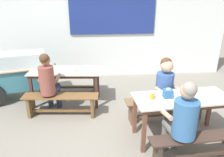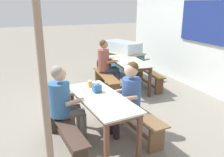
{
  "view_description": "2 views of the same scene",
  "coord_description": "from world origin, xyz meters",
  "px_view_note": "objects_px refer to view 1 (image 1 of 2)",
  "views": [
    {
      "loc": [
        -0.31,
        -3.44,
        2.32
      ],
      "look_at": [
        0.02,
        0.36,
        0.84
      ],
      "focal_mm": 35.31,
      "sensor_mm": 36.0,
      "label": 1
    },
    {
      "loc": [
        4.31,
        -1.57,
        2.17
      ],
      "look_at": [
        0.22,
        0.18,
        0.74
      ],
      "focal_mm": 37.87,
      "sensor_mm": 36.0,
      "label": 2
    }
  ],
  "objects_px": {
    "bench_far_back": "(71,80)",
    "food_cart": "(19,72)",
    "person_near_front": "(182,118)",
    "tissue_box": "(168,93)",
    "dining_table_far": "(66,74)",
    "bench_far_front": "(61,103)",
    "person_right_near_table": "(166,87)",
    "bench_near_front": "(198,145)",
    "bench_near_back": "(166,106)",
    "condiment_jar": "(152,95)",
    "soup_bowl": "(74,70)",
    "dining_table_near": "(182,102)",
    "person_left_back_turned": "(48,81)"
  },
  "relations": [
    {
      "from": "bench_far_back",
      "to": "soup_bowl",
      "type": "distance_m",
      "value": 0.85
    },
    {
      "from": "soup_bowl",
      "to": "food_cart",
      "type": "bearing_deg",
      "value": 161.95
    },
    {
      "from": "dining_table_far",
      "to": "person_left_back_turned",
      "type": "height_order",
      "value": "person_left_back_turned"
    },
    {
      "from": "person_near_front",
      "to": "tissue_box",
      "type": "relative_size",
      "value": 8.12
    },
    {
      "from": "food_cart",
      "to": "dining_table_far",
      "type": "bearing_deg",
      "value": -17.2
    },
    {
      "from": "food_cart",
      "to": "soup_bowl",
      "type": "distance_m",
      "value": 1.37
    },
    {
      "from": "dining_table_far",
      "to": "bench_far_front",
      "type": "bearing_deg",
      "value": -95.06
    },
    {
      "from": "bench_near_front",
      "to": "person_near_front",
      "type": "bearing_deg",
      "value": 170.31
    },
    {
      "from": "soup_bowl",
      "to": "bench_near_front",
      "type": "bearing_deg",
      "value": -47.22
    },
    {
      "from": "bench_near_front",
      "to": "dining_table_far",
      "type": "bearing_deg",
      "value": 134.53
    },
    {
      "from": "bench_far_front",
      "to": "person_near_front",
      "type": "distance_m",
      "value": 2.4
    },
    {
      "from": "bench_far_front",
      "to": "person_left_back_turned",
      "type": "relative_size",
      "value": 1.17
    },
    {
      "from": "dining_table_near",
      "to": "condiment_jar",
      "type": "bearing_deg",
      "value": -178.17
    },
    {
      "from": "person_right_near_table",
      "to": "condiment_jar",
      "type": "distance_m",
      "value": 0.68
    },
    {
      "from": "bench_near_front",
      "to": "food_cart",
      "type": "xyz_separation_m",
      "value": [
        -3.16,
        2.44,
        0.35
      ]
    },
    {
      "from": "bench_near_front",
      "to": "condiment_jar",
      "type": "distance_m",
      "value": 0.96
    },
    {
      "from": "food_cart",
      "to": "condiment_jar",
      "type": "distance_m",
      "value": 3.21
    },
    {
      "from": "bench_far_front",
      "to": "food_cart",
      "type": "bearing_deg",
      "value": 138.31
    },
    {
      "from": "food_cart",
      "to": "person_left_back_turned",
      "type": "distance_m",
      "value": 1.18
    },
    {
      "from": "food_cart",
      "to": "person_right_near_table",
      "type": "height_order",
      "value": "person_right_near_table"
    },
    {
      "from": "bench_near_back",
      "to": "dining_table_far",
      "type": "bearing_deg",
      "value": 155.19
    },
    {
      "from": "bench_near_back",
      "to": "person_right_near_table",
      "type": "height_order",
      "value": "person_right_near_table"
    },
    {
      "from": "dining_table_far",
      "to": "bench_far_front",
      "type": "distance_m",
      "value": 0.71
    },
    {
      "from": "dining_table_far",
      "to": "bench_far_front",
      "type": "relative_size",
      "value": 1.04
    },
    {
      "from": "person_near_front",
      "to": "bench_near_front",
      "type": "bearing_deg",
      "value": -9.69
    },
    {
      "from": "dining_table_far",
      "to": "bench_near_back",
      "type": "distance_m",
      "value": 2.21
    },
    {
      "from": "bench_far_back",
      "to": "food_cart",
      "type": "xyz_separation_m",
      "value": [
        -1.15,
        -0.25,
        0.34
      ]
    },
    {
      "from": "person_left_back_turned",
      "to": "bench_far_back",
      "type": "bearing_deg",
      "value": 73.22
    },
    {
      "from": "bench_far_front",
      "to": "dining_table_far",
      "type": "bearing_deg",
      "value": 84.94
    },
    {
      "from": "tissue_box",
      "to": "soup_bowl",
      "type": "height_order",
      "value": "tissue_box"
    },
    {
      "from": "bench_near_back",
      "to": "food_cart",
      "type": "relative_size",
      "value": 0.89
    },
    {
      "from": "tissue_box",
      "to": "person_right_near_table",
      "type": "bearing_deg",
      "value": 73.41
    },
    {
      "from": "bench_far_back",
      "to": "food_cart",
      "type": "height_order",
      "value": "food_cart"
    },
    {
      "from": "person_near_front",
      "to": "bench_near_back",
      "type": "bearing_deg",
      "value": 81.56
    },
    {
      "from": "soup_bowl",
      "to": "person_right_near_table",
      "type": "bearing_deg",
      "value": -27.7
    },
    {
      "from": "bench_near_back",
      "to": "condiment_jar",
      "type": "bearing_deg",
      "value": -127.0
    },
    {
      "from": "soup_bowl",
      "to": "bench_near_back",
      "type": "bearing_deg",
      "value": -25.05
    },
    {
      "from": "dining_table_far",
      "to": "bench_far_front",
      "type": "xyz_separation_m",
      "value": [
        -0.05,
        -0.59,
        -0.4
      ]
    },
    {
      "from": "bench_far_back",
      "to": "condiment_jar",
      "type": "bearing_deg",
      "value": -55.32
    },
    {
      "from": "bench_far_back",
      "to": "tissue_box",
      "type": "height_order",
      "value": "tissue_box"
    },
    {
      "from": "dining_table_far",
      "to": "bench_far_back",
      "type": "height_order",
      "value": "dining_table_far"
    },
    {
      "from": "dining_table_far",
      "to": "bench_far_back",
      "type": "bearing_deg",
      "value": 84.94
    },
    {
      "from": "dining_table_far",
      "to": "soup_bowl",
      "type": "relative_size",
      "value": 11.57
    },
    {
      "from": "dining_table_far",
      "to": "bench_near_front",
      "type": "relative_size",
      "value": 1.08
    },
    {
      "from": "bench_near_back",
      "to": "food_cart",
      "type": "bearing_deg",
      "value": 157.82
    },
    {
      "from": "person_near_front",
      "to": "person_left_back_turned",
      "type": "height_order",
      "value": "person_left_back_turned"
    },
    {
      "from": "dining_table_near",
      "to": "food_cart",
      "type": "bearing_deg",
      "value": 149.38
    },
    {
      "from": "food_cart",
      "to": "bench_near_back",
      "type": "bearing_deg",
      "value": -22.18
    },
    {
      "from": "dining_table_near",
      "to": "dining_table_far",
      "type": "bearing_deg",
      "value": 143.29
    },
    {
      "from": "bench_near_back",
      "to": "tissue_box",
      "type": "xyz_separation_m",
      "value": [
        -0.2,
        -0.58,
        0.54
      ]
    }
  ]
}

